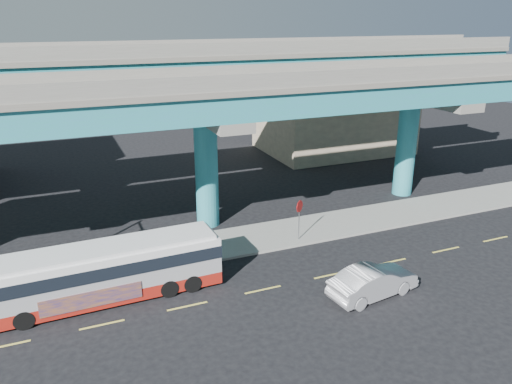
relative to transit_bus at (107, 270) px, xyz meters
name	(u,v)px	position (x,y,z in m)	size (l,w,h in m)	color
ground	(261,287)	(7.36, -1.89, -1.57)	(120.00, 120.00, 0.00)	black
sidewalk	(226,244)	(7.36, 3.61, -1.49)	(70.00, 4.00, 0.15)	gray
lane_markings	(263,290)	(7.36, -2.19, -1.56)	(58.00, 0.12, 0.01)	#D8C64C
viaduct	(203,87)	(7.36, 7.22, 7.57)	(52.00, 12.40, 11.70)	teal
building_beige	(334,117)	(25.36, 21.09, 1.94)	(14.00, 10.23, 7.00)	#C2AB8B
transit_bus	(107,270)	(0.00, 0.00, 0.00)	(11.23, 2.72, 2.86)	maroon
sedan	(373,282)	(12.22, -4.81, -0.78)	(4.98, 2.32, 1.58)	#A5A4A9
parked_car	(33,263)	(-3.44, 3.75, -0.72)	(4.15, 1.79, 1.39)	#333238
stop_sign	(299,211)	(11.72, 2.29, 0.45)	(0.66, 0.46, 2.59)	gray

